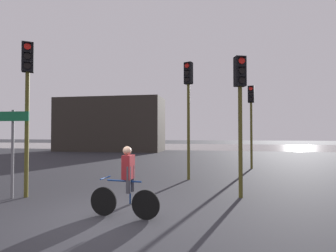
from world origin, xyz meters
The scene contains 9 objects.
ground_plane centered at (0.00, 0.00, 0.00)m, with size 120.00×120.00×0.00m, color #28282D.
water_strip centered at (0.00, 30.60, 0.00)m, with size 80.00×16.00×0.01m, color gray.
distant_building centered at (-8.39, 20.60, 2.77)m, with size 11.06×4.00×5.53m, color #2D2823.
traffic_light_far_right centered at (4.34, 9.06, 3.09)m, with size 0.36×0.38×4.44m.
traffic_light_near_right centered at (3.12, 2.52, 2.94)m, with size 0.38×0.40×4.22m.
traffic_light_center centered at (1.32, 5.23, 3.34)m, with size 0.38×0.40×4.84m.
traffic_light_near_left centered at (-3.20, 1.49, 3.23)m, with size 0.40×0.42×4.67m.
direction_sign_post centered at (-3.50, 1.25, 1.70)m, with size 1.10×0.13×2.60m.
cyclist centered at (0.38, 0.19, 0.82)m, with size 1.70×0.46×1.62m.
Camera 1 is at (2.33, -5.54, 1.94)m, focal length 28.00 mm.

